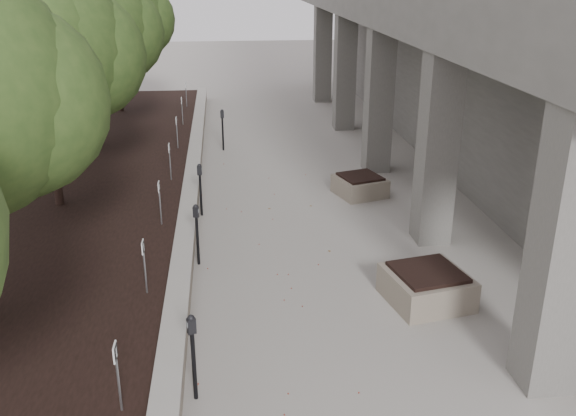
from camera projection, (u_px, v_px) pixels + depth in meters
retaining_wall at (191, 191)px, 15.71m from camera, size 0.39×26.00×0.50m
planting_bed at (41, 198)px, 15.37m from camera, size 7.00×26.00×0.40m
crabapple_tree_3 at (43, 86)px, 13.45m from camera, size 4.60×4.00×5.44m
crabapple_tree_4 at (88, 55)px, 18.08m from camera, size 4.60×4.00×5.44m
crabapple_tree_5 at (114, 37)px, 22.72m from camera, size 4.60×4.00×5.44m
parking_sign_2 at (118, 378)px, 7.56m from camera, size 0.04×0.22×0.96m
parking_sign_3 at (145, 267)px, 10.34m from camera, size 0.04×0.22×0.96m
parking_sign_4 at (160, 203)px, 13.11m from camera, size 0.04×0.22×0.96m
parking_sign_5 at (170, 162)px, 15.89m from camera, size 0.04×0.22×0.96m
parking_sign_6 at (177, 133)px, 18.67m from camera, size 0.04×0.22×0.96m
parking_sign_7 at (182, 111)px, 21.45m from camera, size 0.04×0.22×0.96m
parking_sign_8 at (186, 94)px, 24.23m from camera, size 0.04×0.22×0.96m
parking_meter_2 at (193, 358)px, 8.32m from camera, size 0.16×0.13×1.32m
parking_meter_3 at (197, 235)px, 12.18m from camera, size 0.15×0.12×1.27m
parking_meter_4 at (201, 190)px, 14.61m from camera, size 0.13×0.10×1.28m
parking_meter_5 at (223, 130)px, 19.84m from camera, size 0.14×0.10×1.33m
planter_front at (427, 286)px, 10.92m from camera, size 1.55×1.55×0.61m
planter_back at (360, 185)px, 16.08m from camera, size 1.41×1.41×0.53m
berry_scatter at (273, 267)px, 12.26m from camera, size 3.30×14.10×0.02m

